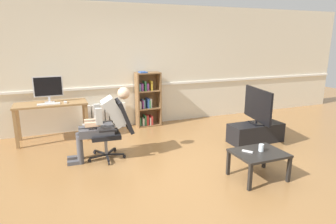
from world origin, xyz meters
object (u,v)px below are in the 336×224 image
object	(u,v)px
radiator	(105,117)
tv_stand	(255,133)
office_chair	(114,127)
tv_screen	(258,106)
person_seated	(104,121)
drinking_glass	(261,148)
bookshelf	(147,101)
coffee_table	(259,155)
computer_mouse	(65,102)
spare_remote	(247,151)
imac_monitor	(48,87)
keyboard	(49,104)
computer_desk	(51,109)

from	to	relation	value
radiator	tv_stand	bearing A→B (deg)	-37.18
office_chair	tv_screen	world-z (taller)	tv_screen
person_seated	drinking_glass	world-z (taller)	person_seated
bookshelf	drinking_glass	world-z (taller)	bookshelf
office_chair	coffee_table	xyz separation A→B (m)	(1.74, -1.53, -0.18)
computer_mouse	spare_remote	size ratio (longest dim) A/B	0.67
imac_monitor	drinking_glass	distance (m)	4.03
keyboard	computer_mouse	size ratio (longest dim) A/B	4.05
office_chair	tv_screen	distance (m)	2.71
bookshelf	tv_stand	bearing A→B (deg)	-48.83
bookshelf	coffee_table	world-z (taller)	bookshelf
computer_mouse	drinking_glass	distance (m)	3.66
computer_mouse	spare_remote	world-z (taller)	computer_mouse
tv_stand	radiator	bearing A→B (deg)	142.82
radiator	tv_stand	size ratio (longest dim) A/B	0.87
drinking_glass	bookshelf	bearing A→B (deg)	102.90
imac_monitor	spare_remote	world-z (taller)	imac_monitor
computer_desk	computer_mouse	xyz separation A→B (m)	(0.26, -0.12, 0.13)
tv_stand	computer_desk	bearing A→B (deg)	156.90
office_chair	drinking_glass	size ratio (longest dim) A/B	9.57
office_chair	spare_remote	bearing A→B (deg)	50.70
bookshelf	tv_stand	world-z (taller)	bookshelf
person_seated	tv_screen	xyz separation A→B (m)	(2.85, -0.27, 0.08)
keyboard	drinking_glass	xyz separation A→B (m)	(2.77, -2.66, -0.32)
person_seated	tv_screen	world-z (taller)	person_seated
computer_mouse	person_seated	world-z (taller)	person_seated
radiator	computer_mouse	bearing A→B (deg)	-148.08
bookshelf	radiator	distance (m)	1.00
computer_mouse	coffee_table	size ratio (longest dim) A/B	0.14
keyboard	drinking_glass	world-z (taller)	keyboard
imac_monitor	keyboard	world-z (taller)	imac_monitor
computer_mouse	radiator	distance (m)	1.08
tv_screen	drinking_glass	bearing A→B (deg)	155.40
keyboard	bookshelf	world-z (taller)	bookshelf
bookshelf	computer_desk	bearing A→B (deg)	-171.90
imac_monitor	computer_mouse	xyz separation A→B (m)	(0.28, -0.20, -0.27)
tv_screen	computer_mouse	bearing A→B (deg)	78.35
tv_screen	spare_remote	size ratio (longest dim) A/B	6.62
person_seated	tv_stand	size ratio (longest dim) A/B	1.12
imac_monitor	radiator	xyz separation A→B (m)	(1.10, 0.31, -0.77)
imac_monitor	keyboard	size ratio (longest dim) A/B	1.33
tv_screen	spare_remote	world-z (taller)	tv_screen
imac_monitor	radiator	bearing A→B (deg)	15.90
office_chair	radiator	bearing A→B (deg)	178.95
bookshelf	office_chair	bearing A→B (deg)	-124.38
bookshelf	coffee_table	size ratio (longest dim) A/B	1.75
computer_desk	tv_stand	bearing A→B (deg)	-23.10
person_seated	keyboard	bearing A→B (deg)	-140.75
office_chair	tv_stand	distance (m)	2.72
imac_monitor	tv_stand	size ratio (longest dim) A/B	0.51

